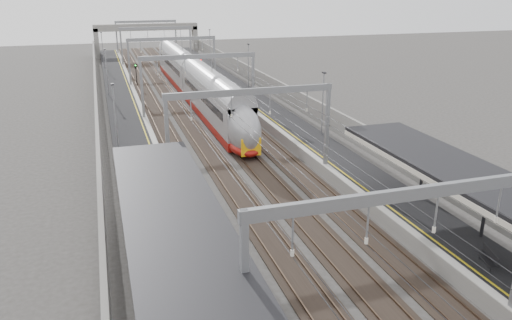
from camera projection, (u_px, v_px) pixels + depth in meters
platform_left at (127, 116)px, 57.42m from camera, size 4.00×120.00×1.00m
platform_right at (259, 107)px, 61.93m from camera, size 4.00×120.00×1.00m
tracks at (196, 115)px, 59.82m from camera, size 11.40×140.00×0.20m
overhead_line at (184, 56)px, 63.75m from camera, size 13.00×140.00×6.60m
canopy_left at (191, 268)px, 18.07m from camera, size 4.40×30.00×4.24m
overbridge at (146, 31)px, 107.58m from camera, size 22.00×2.20×6.90m
wall_left at (97, 109)px, 56.15m from camera, size 0.30×120.00×3.20m
wall_right at (283, 96)px, 62.47m from camera, size 0.30×120.00×3.20m
train at (197, 86)px, 65.22m from camera, size 2.88×52.39×4.54m
bench at (488, 257)px, 25.69m from camera, size 0.97×1.81×0.91m
signal_green at (136, 71)px, 75.94m from camera, size 0.32×0.32×3.48m
signal_red_near at (183, 62)px, 85.03m from camera, size 0.32×0.32×3.48m
signal_red_far at (201, 65)px, 81.37m from camera, size 0.32×0.32×3.48m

